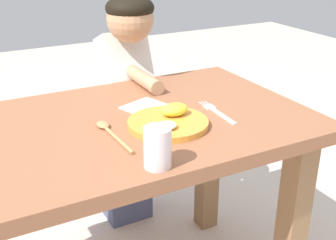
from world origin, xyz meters
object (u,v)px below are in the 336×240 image
object	(u,v)px
fork	(217,112)
drinking_cup	(158,148)
plate	(169,121)
person	(127,108)
spoon	(109,131)

from	to	relation	value
fork	drinking_cup	xyz separation A→B (m)	(-0.32, -0.22, 0.05)
plate	drinking_cup	size ratio (longest dim) A/B	2.31
fork	person	size ratio (longest dim) A/B	0.20
spoon	drinking_cup	distance (m)	0.25
drinking_cup	person	size ratio (longest dim) A/B	0.10
plate	spoon	xyz separation A→B (m)	(-0.18, 0.03, -0.01)
fork	spoon	distance (m)	0.36
fork	person	world-z (taller)	person
fork	spoon	world-z (taller)	spoon
spoon	person	distance (m)	0.60
plate	drinking_cup	xyz separation A→B (m)	(-0.14, -0.21, 0.04)
plate	fork	distance (m)	0.18
drinking_cup	person	world-z (taller)	person
plate	fork	world-z (taller)	plate
plate	fork	size ratio (longest dim) A/B	1.18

